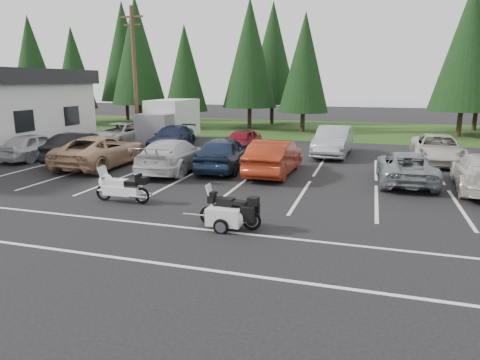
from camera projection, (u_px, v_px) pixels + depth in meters
name	position (u px, v px, depth m)	size (l,w,h in m)	color
ground	(211.00, 196.00, 15.90)	(120.00, 120.00, 0.00)	black
grass_strip	(306.00, 129.00, 38.25)	(80.00, 16.00, 0.01)	#203912
lake_water	(362.00, 109.00, 65.97)	(70.00, 50.00, 0.02)	gray
utility_pole	(135.00, 73.00, 28.87)	(1.60, 0.26, 9.00)	#473321
box_truck	(167.00, 122.00, 29.50)	(2.40, 5.60, 2.90)	silver
stall_markings	(228.00, 184.00, 17.76)	(32.00, 16.00, 0.01)	silver
conifer_0	(31.00, 60.00, 43.45)	(4.58, 4.58, 10.66)	#332316
conifer_1	(73.00, 68.00, 40.72)	(3.96, 3.96, 9.22)	#332316
conifer_2	(137.00, 51.00, 40.14)	(5.10, 5.10, 11.89)	#332316
conifer_3	(185.00, 68.00, 37.64)	(3.87, 3.87, 9.02)	#332316
conifer_4	(250.00, 53.00, 37.18)	(4.80, 4.80, 11.17)	#332316
conifer_5	(305.00, 63.00, 34.74)	(4.14, 4.14, 9.63)	#332316
conifer_6	(468.00, 46.00, 31.53)	(4.93, 4.93, 11.48)	#332316
conifer_back_a	(124.00, 52.00, 45.14)	(5.28, 5.28, 12.30)	#332316
conifer_back_b	(273.00, 53.00, 41.12)	(4.97, 4.97, 11.58)	#332316
car_near_0	(35.00, 146.00, 23.25)	(1.73, 4.30, 1.47)	silver
car_near_1	(81.00, 147.00, 22.51)	(1.65, 4.73, 1.56)	black
car_near_2	(102.00, 151.00, 21.29)	(2.60, 5.64, 1.57)	tan
car_near_3	(173.00, 155.00, 20.14)	(2.15, 5.30, 1.54)	silver
car_near_4	(224.00, 153.00, 20.39)	(1.93, 4.81, 1.64)	#1A2841
car_near_5	(274.00, 157.00, 19.48)	(1.70, 4.87, 1.60)	maroon
car_near_6	(406.00, 167.00, 17.84)	(2.19, 4.76, 1.32)	gray
car_far_0	(119.00, 135.00, 27.99)	(2.52, 5.46, 1.52)	#BCBCBA
car_far_1	(172.00, 137.00, 26.98)	(1.97, 4.85, 1.41)	#161E38
car_far_2	(241.00, 141.00, 25.89)	(1.57, 3.91, 1.33)	maroon
car_far_3	(333.00, 141.00, 24.40)	(1.77, 5.06, 1.67)	gray
car_far_4	(438.00, 149.00, 22.31)	(2.43, 5.26, 1.46)	beige
touring_motorcycle	(122.00, 185.00, 14.98)	(2.30, 0.71, 1.28)	white
cargo_trailer	(225.00, 218.00, 12.28)	(1.44, 0.81, 0.66)	white
adventure_motorcycle	(230.00, 207.00, 12.34)	(2.11, 0.73, 1.28)	black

